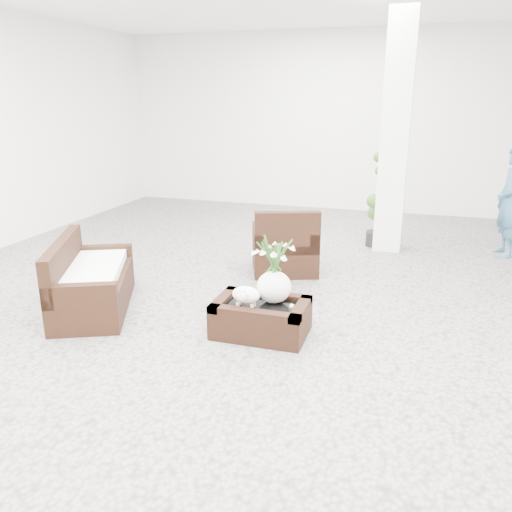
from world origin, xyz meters
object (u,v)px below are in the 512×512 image
(armchair, at_px, (285,239))
(loveseat, at_px, (93,275))
(topiary, at_px, (380,201))
(coffee_table, at_px, (261,319))

(armchair, bearing_deg, loveseat, 28.44)
(armchair, bearing_deg, topiary, -144.25)
(coffee_table, height_order, armchair, armchair)
(coffee_table, height_order, topiary, topiary)
(coffee_table, xyz_separation_m, loveseat, (-1.94, 0.06, 0.24))
(coffee_table, relative_size, loveseat, 0.61)
(armchair, bearing_deg, coffee_table, 77.75)
(armchair, relative_size, loveseat, 0.60)
(loveseat, distance_m, topiary, 4.46)
(armchair, height_order, topiary, topiary)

